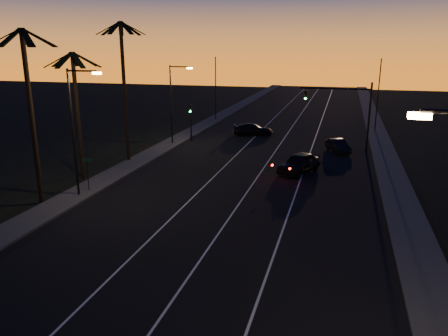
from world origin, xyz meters
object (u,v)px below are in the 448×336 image
(signal_mast, at_px, (346,104))
(lead_car, at_px, (299,163))
(right_car, at_px, (338,146))
(cross_car, at_px, (253,129))

(signal_mast, xyz_separation_m, lead_car, (-3.50, -9.59, -3.94))
(right_car, bearing_deg, lead_car, -109.52)
(signal_mast, bearing_deg, cross_car, 153.40)
(right_car, bearing_deg, signal_mast, 65.62)
(right_car, height_order, cross_car, cross_car)
(lead_car, height_order, cross_car, lead_car)
(lead_car, bearing_deg, right_car, 70.48)
(lead_car, height_order, right_car, lead_car)
(cross_car, bearing_deg, signal_mast, -26.60)
(signal_mast, distance_m, lead_car, 10.95)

